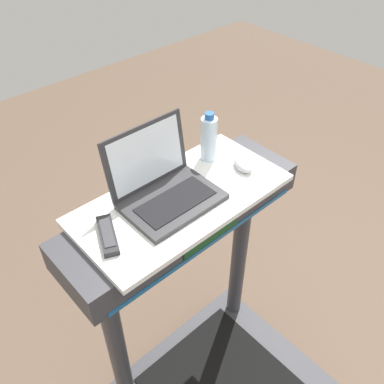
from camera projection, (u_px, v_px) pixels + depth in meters
name	position (u px, v px, depth m)	size (l,w,h in m)	color
desk_board	(182.00, 198.00, 1.39)	(0.73, 0.36, 0.02)	white
laptop	(164.00, 186.00, 1.35)	(0.31, 0.25, 0.23)	#2D2D30
computer_mouse	(243.00, 164.00, 1.49)	(0.06, 0.10, 0.03)	#B2B2B7
water_bottle	(209.00, 138.00, 1.49)	(0.06, 0.06, 0.19)	silver
tv_remote	(107.00, 235.00, 1.24)	(0.11, 0.16, 0.02)	#232326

